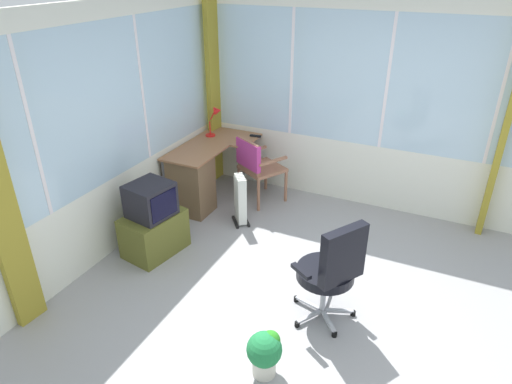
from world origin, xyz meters
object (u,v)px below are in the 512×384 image
object	(u,v)px
desk_lamp	(216,116)
tv_remote	(256,136)
wooden_armchair	(255,162)
space_heater	(240,199)
office_chair	(332,268)
tv_on_stand	(153,222)
desk	(193,180)
potted_plant	(265,351)

from	to	relation	value
desk_lamp	tv_remote	distance (m)	0.59
wooden_armchair	space_heater	bearing A→B (deg)	-173.86
office_chair	tv_on_stand	distance (m)	2.04
desk	wooden_armchair	size ratio (longest dim) A/B	1.51
office_chair	space_heater	xyz separation A→B (m)	(1.18, 1.47, -0.25)
tv_remote	tv_on_stand	world-z (taller)	tv_on_stand
desk	tv_on_stand	size ratio (longest dim) A/B	1.62
tv_on_stand	space_heater	world-z (taller)	tv_on_stand
desk	potted_plant	bearing A→B (deg)	-136.57
desk	office_chair	xyz separation A→B (m)	(-1.22, -2.15, 0.16)
desk	wooden_armchair	xyz separation A→B (m)	(0.49, -0.62, 0.16)
space_heater	tv_remote	bearing A→B (deg)	14.06
office_chair	potted_plant	distance (m)	0.88
potted_plant	desk_lamp	bearing A→B (deg)	35.54
desk_lamp	potted_plant	bearing A→B (deg)	-144.46
desk	tv_on_stand	bearing A→B (deg)	-172.66
desk_lamp	space_heater	world-z (taller)	desk_lamp
desk	tv_remote	bearing A→B (deg)	-26.69
office_chair	potted_plant	bearing A→B (deg)	160.70
desk_lamp	space_heater	xyz separation A→B (m)	(-0.78, -0.74, -0.69)
space_heater	potted_plant	size ratio (longest dim) A/B	1.61
tv_on_stand	wooden_armchair	bearing A→B (deg)	-18.31
desk	tv_on_stand	distance (m)	1.00
office_chair	desk	bearing A→B (deg)	60.45
office_chair	space_heater	world-z (taller)	office_chair
space_heater	potted_plant	xyz separation A→B (m)	(-1.94, -1.20, -0.09)
desk	desk_lamp	bearing A→B (deg)	5.09
wooden_armchair	potted_plant	size ratio (longest dim) A/B	2.29
office_chair	potted_plant	world-z (taller)	office_chair
wooden_armchair	office_chair	bearing A→B (deg)	-138.25
potted_plant	office_chair	bearing A→B (deg)	-19.30
tv_remote	tv_on_stand	bearing A→B (deg)	165.94
tv_on_stand	potted_plant	distance (m)	2.02
potted_plant	tv_remote	bearing A→B (deg)	26.53
office_chair	tv_on_stand	size ratio (longest dim) A/B	1.23
tv_on_stand	tv_remote	bearing A→B (deg)	-9.59
desk_lamp	tv_remote	bearing A→B (deg)	-73.73
tv_remote	potted_plant	bearing A→B (deg)	-157.94
tv_remote	wooden_armchair	bearing A→B (deg)	-160.45
space_heater	desk	bearing A→B (deg)	86.50
desk	desk_lamp	xyz separation A→B (m)	(0.74, 0.07, 0.60)
desk_lamp	potted_plant	xyz separation A→B (m)	(-2.72, -1.94, -0.78)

